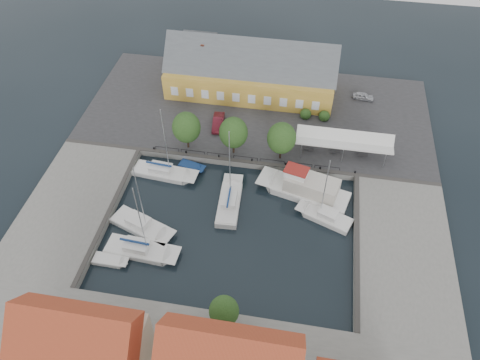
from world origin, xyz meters
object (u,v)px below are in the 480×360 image
Objects in this scene: center_sailboat at (230,202)px; launch_sw at (110,261)px; car_red at (218,122)px; west_boat_c at (142,226)px; tent_canopy at (344,140)px; trawler at (307,189)px; warehouse at (247,72)px; west_boat_a at (164,173)px; east_boat_a at (325,217)px; launch_nw at (192,167)px; car_silver at (363,96)px; west_boat_d at (141,250)px.

launch_sw is (-12.85, -11.74, -0.27)m from center_sailboat.
car_red is 21.89m from west_boat_c.
west_boat_c is (-25.55, -17.86, -3.42)m from tent_canopy.
trawler is 23.04m from west_boat_c.
warehouse reaches higher than trawler.
west_boat_c is (-6.05, -20.98, -1.52)m from car_red.
west_boat_a is 2.78× the size of launch_sw.
east_boat_a is (-1.78, -12.20, -3.42)m from tent_canopy.
trawler is at bearing 33.67° from launch_sw.
west_boat_c is 2.85× the size of launch_nw.
car_silver is 0.27× the size of trawler.
trawler is 4.93m from east_boat_a.
east_boat_a is 2.41× the size of launch_sw.
west_boat_a is 4.19m from launch_nw.
tent_canopy is (16.60, -13.86, -0.74)m from warehouse.
center_sailboat is 1.02× the size of west_boat_d.
center_sailboat is 1.17× the size of east_boat_a.
launch_nw is (-25.08, -20.13, -1.52)m from car_silver.
tent_canopy is 2.96× the size of car_red.
tent_canopy is 31.36m from west_boat_c.
warehouse is at bearing 67.84° from west_boat_a.
west_boat_d is at bearing -157.49° from east_boat_a.
car_silver is (19.90, 0.50, -2.82)m from warehouse.
east_boat_a reaches higher than launch_nw.
west_boat_a is (-23.65, 4.37, 0.01)m from east_boat_a.
warehouse is 6.03× the size of car_red.
launch_sw is (-31.02, -37.99, -1.52)m from car_silver.
center_sailboat is (1.73, -25.75, -4.06)m from warehouse.
west_boat_d is 2.78× the size of launch_sw.
east_boat_a is at bearing -60.38° from warehouse.
west_boat_c is (-23.77, -5.65, -0.00)m from east_boat_a.
car_red is 25.25m from west_boat_d.
trawler is at bearing 33.97° from west_boat_d.
launch_sw is (-25.94, -11.43, -0.17)m from east_boat_a.
trawler is 1.07× the size of west_boat_a.
trawler is at bearing 125.72° from east_boat_a.
warehouse reaches higher than launch_sw.
east_boat_a is at bearing 176.01° from car_silver.
car_red is 15.78m from center_sailboat.
launch_sw is at bearing -110.59° from west_boat_c.
west_boat_d is (-19.80, -13.34, -0.75)m from trawler.
car_silver is 32.20m from launch_nw.
west_boat_a is 15.97m from launch_sw.
west_boat_a is at bearing 169.52° from east_boat_a.
car_silver is 36.32m from west_boat_a.
launch_sw is at bearing -112.93° from car_red.
car_silver is 0.28× the size of center_sailboat.
warehouse is 25.37m from trawler.
center_sailboat is 2.83× the size of launch_sw.
west_boat_a is at bearing -150.62° from launch_nw.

